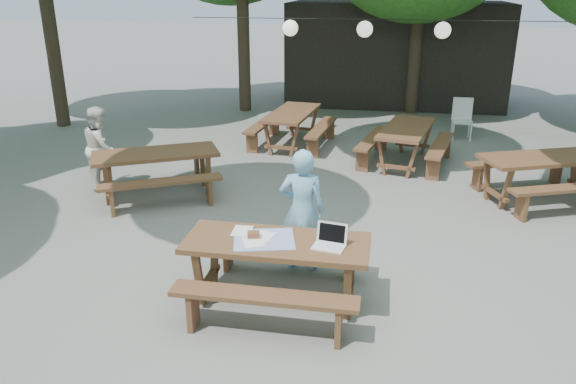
# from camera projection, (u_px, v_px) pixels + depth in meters

# --- Properties ---
(ground) EXTENTS (80.00, 80.00, 0.00)m
(ground) POSITION_uv_depth(u_px,v_px,m) (347.00, 263.00, 7.14)
(ground) COLOR #60605C
(ground) RESTS_ON ground
(pavilion) EXTENTS (6.00, 3.00, 2.80)m
(pavilion) POSITION_uv_depth(u_px,v_px,m) (395.00, 53.00, 16.22)
(pavilion) COLOR black
(pavilion) RESTS_ON ground
(main_picnic_table) EXTENTS (2.00, 1.58, 0.75)m
(main_picnic_table) POSITION_uv_depth(u_px,v_px,m) (277.00, 270.00, 6.17)
(main_picnic_table) COLOR #543A1D
(main_picnic_table) RESTS_ON ground
(picnic_table_nw) EXTENTS (2.42, 2.29, 0.75)m
(picnic_table_nw) POSITION_uv_depth(u_px,v_px,m) (157.00, 173.00, 9.27)
(picnic_table_nw) COLOR #543A1D
(picnic_table_nw) RESTS_ON ground
(picnic_table_ne) EXTENTS (2.35, 2.17, 0.75)m
(picnic_table_ne) POSITION_uv_depth(u_px,v_px,m) (542.00, 178.00, 9.03)
(picnic_table_ne) COLOR #543A1D
(picnic_table_ne) RESTS_ON ground
(picnic_table_far_w) EXTENTS (1.77, 2.07, 0.75)m
(picnic_table_far_w) POSITION_uv_depth(u_px,v_px,m) (292.00, 128.00, 12.06)
(picnic_table_far_w) COLOR #543A1D
(picnic_table_far_w) RESTS_ON ground
(picnic_table_far_e) EXTENTS (1.94, 2.18, 0.75)m
(picnic_table_far_e) POSITION_uv_depth(u_px,v_px,m) (405.00, 145.00, 10.84)
(picnic_table_far_e) COLOR #543A1D
(picnic_table_far_e) RESTS_ON ground
(woman) EXTENTS (0.57, 0.38, 1.54)m
(woman) POSITION_uv_depth(u_px,v_px,m) (302.00, 210.00, 6.78)
(woman) COLOR #7CBCE2
(woman) RESTS_ON ground
(second_person) EXTENTS (0.75, 0.83, 1.40)m
(second_person) POSITION_uv_depth(u_px,v_px,m) (101.00, 147.00, 9.57)
(second_person) COLOR white
(second_person) RESTS_ON ground
(plastic_chair) EXTENTS (0.44, 0.44, 0.90)m
(plastic_chair) POSITION_uv_depth(u_px,v_px,m) (461.00, 127.00, 12.65)
(plastic_chair) COLOR silver
(plastic_chair) RESTS_ON ground
(laptop) EXTENTS (0.37, 0.31, 0.24)m
(laptop) POSITION_uv_depth(u_px,v_px,m) (330.00, 241.00, 5.90)
(laptop) COLOR white
(laptop) RESTS_ON main_picnic_table
(tabletop_clutter) EXTENTS (0.78, 0.69, 0.08)m
(tabletop_clutter) POSITION_uv_depth(u_px,v_px,m) (261.00, 238.00, 6.07)
(tabletop_clutter) COLOR blue
(tabletop_clutter) RESTS_ON main_picnic_table
(paper_lanterns) EXTENTS (9.00, 0.34, 0.38)m
(paper_lanterns) POSITION_uv_depth(u_px,v_px,m) (365.00, 29.00, 11.84)
(paper_lanterns) COLOR black
(paper_lanterns) RESTS_ON ground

